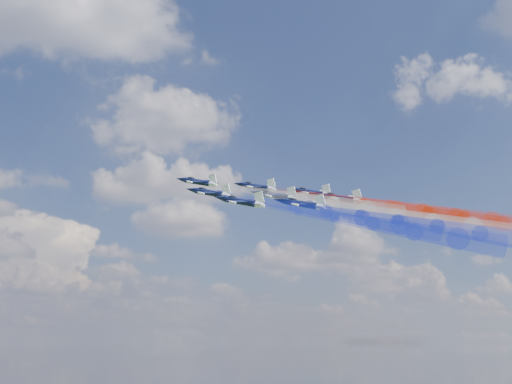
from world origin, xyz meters
name	(u,v)px	position (x,y,z in m)	size (l,w,h in m)	color
jet_lead	(198,182)	(-36.26, -12.33, 176.14)	(11.03, 13.78, 3.68)	black
trail_lead	(302,198)	(-14.76, -33.62, 168.41)	(4.59, 50.30, 4.59)	white
jet_inner_left	(210,193)	(-36.00, -26.46, 170.04)	(11.03, 13.78, 3.68)	black
trail_inner_left	(326,212)	(-14.50, -47.75, 162.31)	(4.59, 50.30, 4.59)	#1B2CEA
jet_inner_right	(256,187)	(-20.21, -12.70, 175.84)	(11.03, 13.78, 3.68)	black
trail_inner_right	(363,203)	(1.29, -34.00, 168.11)	(4.59, 50.30, 4.59)	red
jet_outer_left	(241,201)	(-31.93, -40.56, 165.17)	(11.03, 13.78, 3.68)	black
trail_outer_left	(373,224)	(-10.42, -61.86, 157.44)	(4.59, 50.30, 4.59)	#1B2CEA
jet_center_third	(275,195)	(-19.90, -28.07, 170.03)	(11.03, 13.78, 3.68)	black
trail_center_third	(396,215)	(1.60, -49.37, 162.30)	(4.59, 50.30, 4.59)	white
jet_outer_right	(310,192)	(-5.49, -15.45, 174.60)	(11.03, 13.78, 3.68)	black
trail_outer_right	(422,209)	(16.02, -36.74, 166.87)	(4.59, 50.30, 4.59)	red
jet_rear_left	(301,204)	(-17.97, -41.60, 165.24)	(11.03, 13.78, 3.68)	black
trail_rear_left	(438,226)	(3.54, -62.90, 157.51)	(4.59, 50.30, 4.59)	#1B2CEA
jet_rear_right	(339,198)	(-2.85, -28.80, 170.32)	(11.03, 13.78, 3.68)	black
trail_rear_right	(464,217)	(18.65, -50.10, 162.59)	(4.59, 50.30, 4.59)	red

